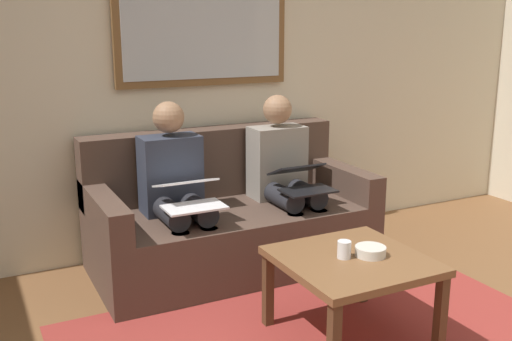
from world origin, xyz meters
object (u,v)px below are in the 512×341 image
cup (344,250)px  person_left (284,173)px  couch (229,219)px  laptop_black (301,178)px  laptop_white (189,193)px  framed_mirror (204,33)px  bowl (370,251)px  person_right (176,187)px  coffee_table (352,268)px

cup → person_left: 1.18m
couch → laptop_black: couch is taller
laptop_black → laptop_white: (0.78, 0.01, 0.00)m
framed_mirror → bowl: 1.97m
person_left → laptop_black: 0.23m
cup → bowl: bearing=164.5°
couch → laptop_black: 0.59m
laptop_white → laptop_black: bearing=-179.5°
person_right → laptop_white: person_right is taller
laptop_white → framed_mirror: bearing=-119.3°
bowl → laptop_white: laptop_white is taller
laptop_black → person_right: (0.78, -0.23, -0.02)m
laptop_black → couch: bearing=-37.7°
bowl → laptop_black: (-0.15, -0.94, 0.15)m
cup → person_left: (-0.29, -1.13, 0.11)m
couch → framed_mirror: 1.30m
person_right → laptop_white: size_ratio=3.16×
coffee_table → bowl: bearing=165.9°
couch → person_left: bearing=170.1°
laptop_black → cup: bearing=72.4°
cup → laptop_white: 1.03m
cup → laptop_black: bearing=-107.6°
framed_mirror → coffee_table: framed_mirror is taller
framed_mirror → laptop_white: framed_mirror is taller
framed_mirror → cup: bearing=93.8°
laptop_black → person_right: person_right is taller
person_left → laptop_black: (0.00, 0.23, 0.02)m
coffee_table → person_right: size_ratio=0.63×
couch → person_right: person_right is taller
cup → laptop_black: size_ratio=0.24×
couch → person_right: bearing=9.9°
bowl → person_left: person_left is taller
bowl → laptop_white: size_ratio=0.44×
bowl → laptop_black: laptop_black is taller
framed_mirror → person_left: 1.12m
couch → framed_mirror: size_ratio=1.46×
coffee_table → framed_mirror: bearing=-84.7°
person_left → laptop_white: 0.82m
coffee_table → laptop_white: bearing=-59.3°
coffee_table → person_left: 1.19m
cup → laptop_white: (0.50, -0.89, 0.13)m
person_left → coffee_table: bearing=78.1°
cup → framed_mirror: bearing=-86.2°
coffee_table → person_right: person_right is taller
bowl → person_right: 1.34m
framed_mirror → cup: framed_mirror is taller
person_left → couch: bearing=-9.9°
framed_mirror → person_right: 1.12m
coffee_table → bowl: bowl is taller
framed_mirror → couch: bearing=90.0°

